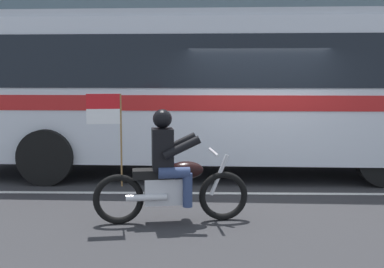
% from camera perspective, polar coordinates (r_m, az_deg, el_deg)
% --- Properties ---
extents(ground_plane, '(60.00, 60.00, 0.00)m').
position_cam_1_polar(ground_plane, '(9.24, 7.40, -5.95)').
color(ground_plane, '#2B2B2D').
extents(sidewalk_curb, '(28.00, 3.80, 0.15)m').
position_cam_1_polar(sidewalk_curb, '(14.23, 5.22, -1.21)').
color(sidewalk_curb, '#B7B2A8').
rests_on(sidewalk_curb, ground_plane).
extents(lane_center_stripe, '(26.60, 0.14, 0.01)m').
position_cam_1_polar(lane_center_stripe, '(8.66, 7.82, -6.78)').
color(lane_center_stripe, silver).
rests_on(lane_center_stripe, ground_plane).
extents(transit_bus, '(10.73, 2.96, 3.22)m').
position_cam_1_polar(transit_bus, '(10.17, 3.49, 5.93)').
color(transit_bus, silver).
rests_on(transit_bus, ground_plane).
extents(motorcycle_with_rider, '(2.18, 0.71, 1.78)m').
position_cam_1_polar(motorcycle_with_rider, '(6.80, -2.59, -4.70)').
color(motorcycle_with_rider, black).
rests_on(motorcycle_with_rider, ground_plane).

